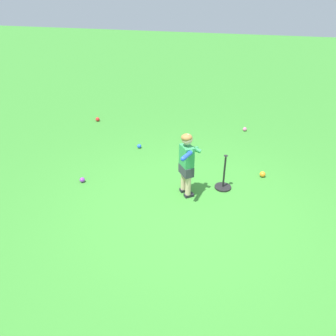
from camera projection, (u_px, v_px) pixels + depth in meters
ground_plane at (190, 208)px, 5.06m from camera, size 40.00×40.00×0.00m
child_batter at (187, 160)px, 5.08m from camera, size 0.63×0.36×1.08m
play_ball_far_right at (245, 129)px, 7.67m from camera, size 0.09×0.09×0.09m
play_ball_by_bucket at (263, 174)px, 5.86m from camera, size 0.10×0.10×0.10m
play_ball_midfield at (139, 146)px, 6.88m from camera, size 0.09×0.09×0.09m
play_ball_near_batter at (82, 180)px, 5.71m from camera, size 0.09×0.09×0.09m
play_ball_far_left at (98, 119)px, 8.21m from camera, size 0.10×0.10×0.10m
batting_tee at (223, 183)px, 5.52m from camera, size 0.28×0.28×0.62m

